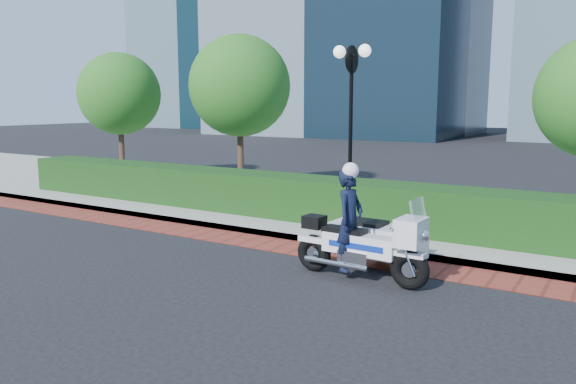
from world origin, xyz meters
The scene contains 8 objects.
ground centered at (0.00, 0.00, 0.00)m, with size 120.00×120.00×0.00m, color black.
brick_strip centered at (0.00, 1.50, 0.01)m, with size 60.00×1.00×0.01m, color maroon.
sidewalk centered at (0.00, 6.00, 0.07)m, with size 60.00×8.00×0.15m, color gray.
hedge_main centered at (0.00, 3.60, 0.65)m, with size 18.00×1.20×1.00m, color black.
lamppost centered at (1.00, 5.20, 2.96)m, with size 1.02×0.70×4.21m.
tree_a centered at (-9.00, 6.50, 3.22)m, with size 3.00×3.00×4.58m.
tree_b centered at (-3.50, 6.50, 3.43)m, with size 3.20×3.20×4.89m.
police_motorcycle centered at (3.44, 0.66, 0.67)m, with size 2.42×1.72×1.96m.
Camera 1 is at (7.27, -7.98, 2.94)m, focal length 35.00 mm.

